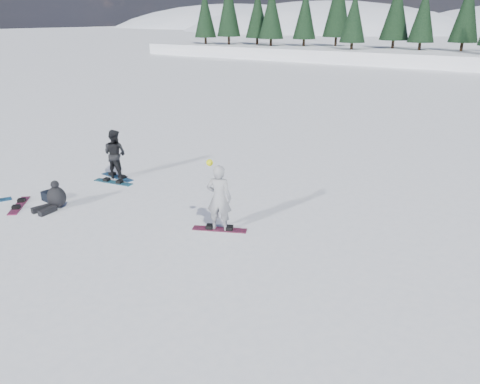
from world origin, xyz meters
The scene contains 9 objects.
ground centered at (0.00, 0.00, 0.00)m, with size 420.00×420.00×0.00m, color white.
snowboarder_woman centered at (2.09, 1.64, 0.95)m, with size 0.80×0.67×2.02m.
snowboarder_man centered at (-3.66, 3.20, 0.89)m, with size 0.86×0.67×1.78m, color black.
seated_rider centered at (-3.01, 0.14, 0.33)m, with size 0.65×1.04×0.87m.
gear_bag centered at (-3.71, 0.39, 0.15)m, with size 0.45×0.30×0.30m, color black.
snowboard_woman centered at (2.09, 1.64, 0.01)m, with size 1.50×0.28×0.03m, color maroon.
snowboard_man centered at (-3.66, 3.20, 0.01)m, with size 1.50×0.28×0.03m, color navy.
snowboard_loose_c centered at (-3.34, 2.72, 0.01)m, with size 1.50×0.28×0.03m, color #165E7C.
snowboard_loose_b centered at (-4.12, -0.40, 0.01)m, with size 1.50×0.28×0.03m, color maroon.
Camera 1 is at (9.03, -7.79, 5.52)m, focal length 35.00 mm.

